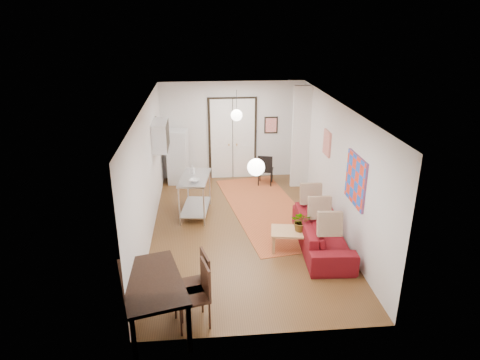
{
  "coord_description": "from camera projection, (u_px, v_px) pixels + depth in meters",
  "views": [
    {
      "loc": [
        -0.9,
        -8.81,
        4.7
      ],
      "look_at": [
        -0.1,
        -0.02,
        1.25
      ],
      "focal_mm": 32.0,
      "sensor_mm": 36.0,
      "label": 1
    }
  ],
  "objects": [
    {
      "name": "coffee_table",
      "position": [
        296.0,
        233.0,
        8.97
      ],
      "size": [
        1.1,
        0.73,
        0.45
      ],
      "rotation": [
        0.0,
        0.0,
        -0.17
      ],
      "color": "tan",
      "rests_on": "floor"
    },
    {
      "name": "painting_popart",
      "position": [
        356.0,
        180.0,
        8.38
      ],
      "size": [
        0.05,
        1.0,
        1.0
      ],
      "primitive_type": "cube",
      "color": "red",
      "rests_on": "wall_right"
    },
    {
      "name": "wall_front",
      "position": [
        268.0,
        254.0,
        6.19
      ],
      "size": [
        4.2,
        0.02,
        2.9
      ],
      "primitive_type": "cube",
      "color": "silver",
      "rests_on": "floor"
    },
    {
      "name": "dining_table",
      "position": [
        152.0,
        285.0,
        6.61
      ],
      "size": [
        1.27,
        1.75,
        0.87
      ],
      "rotation": [
        0.0,
        0.0,
        0.26
      ],
      "color": "black",
      "rests_on": "floor"
    },
    {
      "name": "wall_back",
      "position": [
        232.0,
        131.0,
        12.68
      ],
      "size": [
        4.2,
        0.02,
        2.9
      ],
      "primitive_type": "cube",
      "color": "silver",
      "rests_on": "floor"
    },
    {
      "name": "wall_left",
      "position": [
        148.0,
        174.0,
        9.26
      ],
      "size": [
        0.02,
        7.0,
        2.9
      ],
      "primitive_type": "cube",
      "color": "silver",
      "rests_on": "floor"
    },
    {
      "name": "wall_cabinet",
      "position": [
        161.0,
        135.0,
        10.5
      ],
      "size": [
        0.35,
        1.0,
        0.7
      ],
      "primitive_type": "cube",
      "color": "silver",
      "rests_on": "wall_left"
    },
    {
      "name": "pendant_back",
      "position": [
        237.0,
        115.0,
        11.0
      ],
      "size": [
        0.3,
        0.3,
        0.8
      ],
      "color": "white",
      "rests_on": "ceiling"
    },
    {
      "name": "fridge",
      "position": [
        178.0,
        157.0,
        12.46
      ],
      "size": [
        0.63,
        0.63,
        1.59
      ],
      "primitive_type": "cube",
      "rotation": [
        0.0,
        0.0,
        -0.14
      ],
      "color": "silver",
      "rests_on": "floor"
    },
    {
      "name": "kilim_rug",
      "position": [
        266.0,
        209.0,
        10.97
      ],
      "size": [
        2.4,
        4.72,
        0.01
      ],
      "primitive_type": "cube",
      "rotation": [
        0.0,
        0.0,
        0.16
      ],
      "color": "#C55A31",
      "rests_on": "floor"
    },
    {
      "name": "sofa",
      "position": [
        322.0,
        233.0,
        9.06
      ],
      "size": [
        2.4,
        1.05,
        0.69
      ],
      "primitive_type": "imported",
      "rotation": [
        0.0,
        0.0,
        1.52
      ],
      "color": "maroon",
      "rests_on": "floor"
    },
    {
      "name": "poster_back",
      "position": [
        271.0,
        125.0,
        12.69
      ],
      "size": [
        0.4,
        0.03,
        0.5
      ],
      "primitive_type": "cube",
      "color": "red",
      "rests_on": "wall_back"
    },
    {
      "name": "kitchen_counter",
      "position": [
        195.0,
        190.0,
        10.47
      ],
      "size": [
        0.83,
        1.39,
        1.0
      ],
      "rotation": [
        0.0,
        0.0,
        -0.14
      ],
      "color": "silver",
      "rests_on": "floor"
    },
    {
      "name": "pendant_front",
      "position": [
        256.0,
        167.0,
        7.29
      ],
      "size": [
        0.3,
        0.3,
        0.8
      ],
      "color": "white",
      "rests_on": "ceiling"
    },
    {
      "name": "black_side_chair",
      "position": [
        265.0,
        166.0,
        12.49
      ],
      "size": [
        0.52,
        0.52,
        0.92
      ],
      "rotation": [
        0.0,
        0.0,
        2.88
      ],
      "color": "black",
      "rests_on": "floor"
    },
    {
      "name": "wall_right",
      "position": [
        337.0,
        168.0,
        9.61
      ],
      "size": [
        0.02,
        7.0,
        2.9
      ],
      "primitive_type": "cube",
      "color": "silver",
      "rests_on": "floor"
    },
    {
      "name": "ceiling",
      "position": [
        244.0,
        106.0,
        8.91
      ],
      "size": [
        4.2,
        7.0,
        0.02
      ],
      "primitive_type": "cube",
      "color": "silver",
      "rests_on": "wall_back"
    },
    {
      "name": "floor",
      "position": [
        244.0,
        229.0,
        9.96
      ],
      "size": [
        7.0,
        7.0,
        0.0
      ],
      "primitive_type": "plane",
      "color": "brown",
      "rests_on": "ground"
    },
    {
      "name": "dining_chair_far",
      "position": [
        191.0,
        287.0,
        6.82
      ],
      "size": [
        0.63,
        0.79,
        1.08
      ],
      "rotation": [
        0.0,
        0.0,
        -1.31
      ],
      "color": "#341B10",
      "rests_on": "floor"
    },
    {
      "name": "soap_bottle",
      "position": [
        192.0,
        169.0,
        10.53
      ],
      "size": [
        0.12,
        0.13,
        0.21
      ],
      "primitive_type": "imported",
      "rotation": [
        0.0,
        0.0,
        -0.42
      ],
      "color": "#5186AF",
      "rests_on": "kitchen_counter"
    },
    {
      "name": "print_left",
      "position": [
        156.0,
        128.0,
        10.93
      ],
      "size": [
        0.03,
        0.44,
        0.54
      ],
      "primitive_type": "cube",
      "color": "#A17043",
      "rests_on": "wall_left"
    },
    {
      "name": "double_doors",
      "position": [
        233.0,
        139.0,
        12.73
      ],
      "size": [
        1.44,
        0.06,
        2.5
      ],
      "primitive_type": "cube",
      "color": "white",
      "rests_on": "wall_back"
    },
    {
      "name": "dining_chair_near",
      "position": [
        192.0,
        276.0,
        7.09
      ],
      "size": [
        0.63,
        0.79,
        1.08
      ],
      "rotation": [
        0.0,
        0.0,
        -1.31
      ],
      "color": "#341B10",
      "rests_on": "floor"
    },
    {
      "name": "bowl",
      "position": [
        194.0,
        180.0,
        10.05
      ],
      "size": [
        0.31,
        0.31,
        0.06
      ],
      "primitive_type": "imported",
      "rotation": [
        0.0,
        0.0,
        -0.42
      ],
      "color": "beige",
      "rests_on": "kitchen_counter"
    },
    {
      "name": "painting_abstract",
      "position": [
        327.0,
        143.0,
        10.22
      ],
      "size": [
        0.05,
        0.5,
        0.6
      ],
      "primitive_type": "cube",
      "color": "beige",
      "rests_on": "wall_right"
    },
    {
      "name": "potted_plant",
      "position": [
        301.0,
        221.0,
        8.87
      ],
      "size": [
        0.45,
        0.41,
        0.44
      ],
      "primitive_type": "imported",
      "rotation": [
        0.0,
        0.0,
        -0.17
      ],
      "color": "#3F6F32",
      "rests_on": "coffee_table"
    },
    {
      "name": "stub_partition",
      "position": [
        301.0,
        138.0,
        11.96
      ],
      "size": [
        0.5,
        0.1,
        2.9
      ],
      "primitive_type": "cube",
      "color": "silver",
      "rests_on": "floor"
    }
  ]
}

